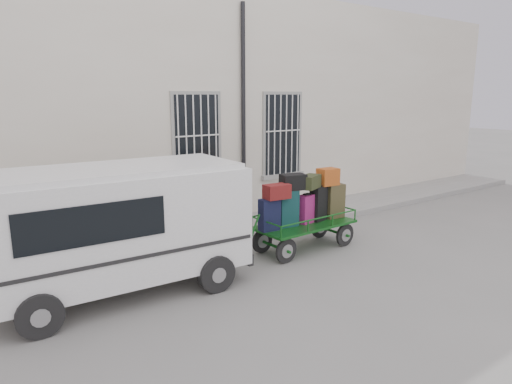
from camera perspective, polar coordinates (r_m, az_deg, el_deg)
The scene contains 5 objects.
ground at distance 9.69m, azimuth 3.60°, elevation -8.16°, with size 80.00×80.00×0.00m, color slate.
building at distance 13.79m, azimuth -11.05°, elevation 10.41°, with size 24.00×5.15×6.00m.
sidewalk at distance 11.36m, azimuth -3.44°, elevation -4.68°, with size 24.00×1.70×0.15m, color gray.
luggage_cart at distance 9.95m, azimuth 6.05°, elevation -1.96°, with size 2.69×1.11×1.74m.
van at distance 8.01m, azimuth -17.06°, elevation -3.62°, with size 4.43×2.14×2.19m.
Camera 1 is at (-5.77, -7.02, 3.35)m, focal length 32.00 mm.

